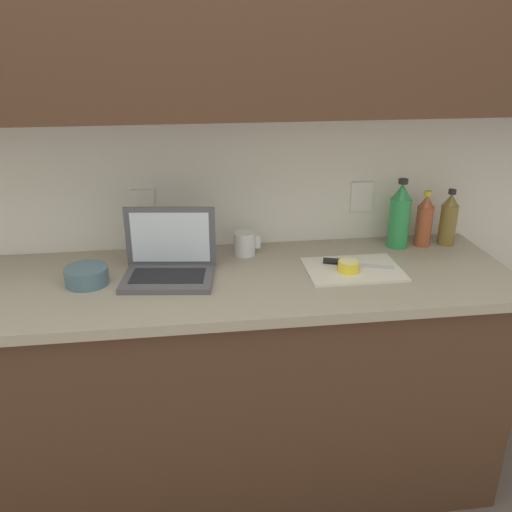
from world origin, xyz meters
name	(u,v)px	position (x,y,z in m)	size (l,w,h in m)	color
ground_plane	(206,477)	(0.00, 0.00, 0.00)	(12.00, 12.00, 0.00)	#564C47
wall_back	(186,72)	(0.00, 0.24, 1.56)	(5.20, 0.38, 2.60)	white
counter_unit	(195,384)	(-0.02, 0.00, 0.46)	(2.24, 0.63, 0.89)	#472D1E
laptop	(169,261)	(-0.09, 0.04, 0.95)	(0.34, 0.26, 0.23)	#515156
cutting_board	(353,269)	(0.56, 0.00, 0.90)	(0.34, 0.24, 0.01)	silver
knife	(346,263)	(0.54, 0.03, 0.91)	(0.25, 0.11, 0.02)	silver
lemon_half_cut	(348,266)	(0.53, -0.03, 0.92)	(0.08, 0.08, 0.04)	yellow
bottle_green_soda	(400,216)	(0.80, 0.21, 1.02)	(0.08, 0.08, 0.27)	#2D934C
bottle_oil_tall	(424,221)	(0.91, 0.21, 0.99)	(0.06, 0.06, 0.22)	#A34C2D
bottle_water_clear	(448,220)	(1.01, 0.21, 1.00)	(0.07, 0.07, 0.23)	olive
measuring_cup	(245,243)	(0.19, 0.20, 0.94)	(0.10, 0.08, 0.09)	silver
bowl_white	(87,276)	(-0.37, 0.01, 0.92)	(0.15, 0.15, 0.06)	slate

